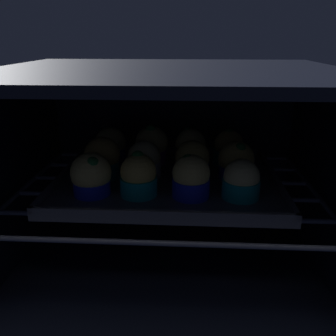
% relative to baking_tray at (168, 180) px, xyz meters
% --- Properties ---
extents(oven_cavity, '(0.59, 0.47, 0.37)m').
position_rel_baking_tray_xyz_m(oven_cavity, '(0.00, 0.03, 0.02)').
color(oven_cavity, black).
rests_on(oven_cavity, ground).
extents(oven_rack, '(0.55, 0.42, 0.01)m').
position_rel_baking_tray_xyz_m(oven_rack, '(0.00, -0.02, -0.01)').
color(oven_rack, '#444756').
rests_on(oven_rack, oven_cavity).
extents(baking_tray, '(0.41, 0.32, 0.02)m').
position_rel_baking_tray_xyz_m(baking_tray, '(0.00, 0.00, 0.00)').
color(baking_tray, '#4C4C51').
rests_on(baking_tray, oven_rack).
extents(muffin_row0_col0, '(0.07, 0.07, 0.07)m').
position_rel_baking_tray_xyz_m(muffin_row0_col0, '(-0.12, -0.08, 0.04)').
color(muffin_row0_col0, '#1928B7').
rests_on(muffin_row0_col0, baking_tray).
extents(muffin_row0_col1, '(0.06, 0.06, 0.08)m').
position_rel_baking_tray_xyz_m(muffin_row0_col1, '(-0.04, -0.08, 0.04)').
color(muffin_row0_col1, '#0C8C84').
rests_on(muffin_row0_col1, baking_tray).
extents(muffin_row0_col2, '(0.06, 0.06, 0.07)m').
position_rel_baking_tray_xyz_m(muffin_row0_col2, '(0.04, -0.08, 0.04)').
color(muffin_row0_col2, '#1928B7').
rests_on(muffin_row0_col2, baking_tray).
extents(muffin_row0_col3, '(0.06, 0.06, 0.07)m').
position_rel_baking_tray_xyz_m(muffin_row0_col3, '(0.13, -0.08, 0.03)').
color(muffin_row0_col3, '#0C8C84').
rests_on(muffin_row0_col3, baking_tray).
extents(muffin_row1_col0, '(0.07, 0.07, 0.08)m').
position_rel_baking_tray_xyz_m(muffin_row1_col0, '(-0.12, -0.00, 0.04)').
color(muffin_row1_col0, '#0C8C84').
rests_on(muffin_row1_col0, baking_tray).
extents(muffin_row1_col1, '(0.06, 0.06, 0.07)m').
position_rel_baking_tray_xyz_m(muffin_row1_col1, '(-0.05, 0.00, 0.04)').
color(muffin_row1_col1, silver).
rests_on(muffin_row1_col1, baking_tray).
extents(muffin_row1_col2, '(0.06, 0.06, 0.07)m').
position_rel_baking_tray_xyz_m(muffin_row1_col2, '(0.05, 0.00, 0.04)').
color(muffin_row1_col2, '#1928B7').
rests_on(muffin_row1_col2, baking_tray).
extents(muffin_row1_col3, '(0.07, 0.07, 0.07)m').
position_rel_baking_tray_xyz_m(muffin_row1_col3, '(0.13, 0.00, 0.04)').
color(muffin_row1_col3, '#1928B7').
rests_on(muffin_row1_col3, baking_tray).
extents(muffin_row2_col0, '(0.07, 0.07, 0.07)m').
position_rel_baking_tray_xyz_m(muffin_row2_col0, '(-0.13, 0.08, 0.04)').
color(muffin_row2_col0, '#1928B7').
rests_on(muffin_row2_col0, baking_tray).
extents(muffin_row2_col1, '(0.07, 0.07, 0.08)m').
position_rel_baking_tray_xyz_m(muffin_row2_col1, '(-0.04, 0.08, 0.04)').
color(muffin_row2_col1, '#7A238C').
rests_on(muffin_row2_col1, baking_tray).
extents(muffin_row2_col2, '(0.06, 0.06, 0.08)m').
position_rel_baking_tray_xyz_m(muffin_row2_col2, '(0.04, 0.08, 0.04)').
color(muffin_row2_col2, silver).
rests_on(muffin_row2_col2, baking_tray).
extents(muffin_row2_col3, '(0.06, 0.06, 0.08)m').
position_rel_baking_tray_xyz_m(muffin_row2_col3, '(0.12, 0.08, 0.04)').
color(muffin_row2_col3, '#0C8C84').
rests_on(muffin_row2_col3, baking_tray).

